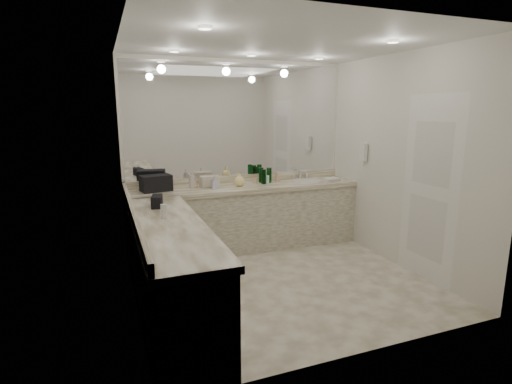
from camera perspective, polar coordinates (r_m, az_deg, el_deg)
name	(u,v)px	position (r m, az deg, el deg)	size (l,w,h in m)	color
floor	(281,280)	(4.71, 3.58, -12.50)	(3.20, 3.20, 0.00)	beige
ceiling	(284,42)	(4.34, 4.04, 20.58)	(3.20, 3.20, 0.00)	white
wall_back	(238,154)	(5.72, -2.56, 5.42)	(3.20, 0.02, 2.60)	silver
wall_left	(128,178)	(3.95, -17.80, 1.97)	(0.02, 3.00, 2.60)	silver
wall_right	(401,162)	(5.21, 20.02, 4.09)	(0.02, 3.00, 2.60)	silver
vanity_back_base	(246,219)	(5.61, -1.49, -3.87)	(3.20, 0.60, 0.84)	beige
vanity_back_top	(246,188)	(5.50, -1.48, 0.62)	(3.20, 0.64, 0.06)	#EFE6CC
vanity_left_base	(170,272)	(3.93, -12.25, -11.17)	(0.60, 2.40, 0.84)	beige
vanity_left_top	(168,227)	(3.78, -12.40, -4.86)	(0.64, 2.42, 0.06)	#EFE6CC
backsplash_back	(239,179)	(5.75, -2.46, 1.93)	(3.20, 0.04, 0.10)	#EFE6CC
backsplash_left	(133,213)	(4.02, -17.21, -2.93)	(0.04, 3.00, 0.10)	#EFE6CC
mirror_back	(238,120)	(5.68, -2.56, 10.18)	(3.12, 0.01, 1.55)	white
mirror_left	(126,127)	(3.90, -18.07, 8.87)	(0.01, 2.92, 1.55)	white
sink	(307,181)	(5.88, 7.23, 1.52)	(0.44, 0.44, 0.03)	white
faucet	(300,174)	(6.05, 6.31, 2.56)	(0.24, 0.16, 0.14)	silver
wall_phone	(364,152)	(5.72, 15.12, 5.53)	(0.06, 0.10, 0.24)	white
door	(429,189)	(4.88, 23.52, 0.36)	(0.02, 0.82, 2.10)	white
black_toiletry_bag	(156,183)	(5.26, -14.10, 1.27)	(0.37, 0.23, 0.21)	black
black_bag_spill	(157,201)	(4.42, -13.97, -1.27)	(0.10, 0.23, 0.13)	black
cream_cosmetic_case	(209,181)	(5.43, -6.67, 1.50)	(0.25, 0.15, 0.14)	beige
hand_towel	(331,179)	(5.98, 10.71, 1.81)	(0.22, 0.15, 0.04)	white
lotion_left	(164,211)	(3.94, -13.05, -2.72)	(0.06, 0.06, 0.14)	white
soap_bottle_a	(192,181)	(5.38, -9.17, 1.61)	(0.08, 0.08, 0.20)	beige
soap_bottle_b	(214,182)	(5.27, -5.96, 1.37)	(0.08, 0.08, 0.17)	silver
soap_bottle_c	(239,179)	(5.44, -2.39, 1.83)	(0.15, 0.15, 0.19)	#FFE788
green_bottle_0	(261,175)	(5.72, 0.74, 2.44)	(0.07, 0.07, 0.21)	#0A4B15
green_bottle_1	(269,175)	(5.71, 1.88, 2.42)	(0.07, 0.07, 0.21)	#0A4B15
green_bottle_2	(264,177)	(5.59, 1.09, 2.19)	(0.07, 0.07, 0.20)	#0A4B15
green_bottle_3	(263,176)	(5.71, 1.02, 2.28)	(0.07, 0.07, 0.18)	#0A4B15
amenity_bottle_0	(195,184)	(5.39, -8.75, 1.18)	(0.05, 0.05, 0.11)	#E0B28C
amenity_bottle_1	(255,181)	(5.64, -0.18, 1.60)	(0.06, 0.06, 0.07)	#E0B28C
amenity_bottle_2	(267,180)	(5.61, 1.64, 1.78)	(0.05, 0.05, 0.12)	silver
amenity_bottle_3	(165,186)	(5.35, -12.83, 0.80)	(0.04, 0.04, 0.09)	#9966B2
amenity_bottle_4	(278,177)	(5.79, 3.09, 2.19)	(0.06, 0.06, 0.14)	#E0B28C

